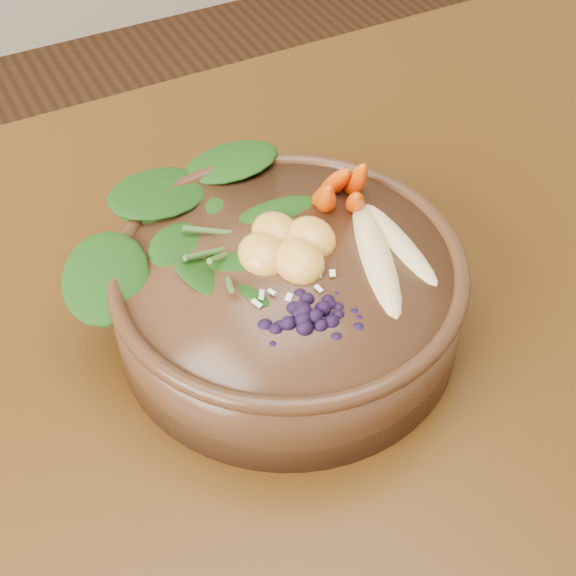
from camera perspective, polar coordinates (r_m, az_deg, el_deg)
name	(u,v)px	position (r m, az deg, el deg)	size (l,w,h in m)	color
dining_table	(240,487)	(0.67, -3.41, -13.92)	(1.60, 0.90, 0.75)	#331C0C
stoneware_bowl	(288,297)	(0.61, 0.00, -0.65)	(0.27, 0.27, 0.07)	#442A19
kale_heap	(223,201)	(0.61, -4.62, 6.21)	(0.17, 0.16, 0.04)	#18410E
carrot_cluster	(335,159)	(0.63, 3.35, 9.12)	(0.05, 0.05, 0.07)	#DF4100
banana_halves	(390,237)	(0.60, 7.23, 3.64)	(0.07, 0.14, 0.03)	#E0CC84
mandarin_cluster	(287,234)	(0.59, -0.07, 3.88)	(0.08, 0.08, 0.03)	gold
blueberry_pile	(305,300)	(0.54, 1.18, -0.84)	(0.12, 0.09, 0.04)	black
coconut_flakes	(294,277)	(0.57, 0.46, 0.77)	(0.08, 0.06, 0.01)	white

